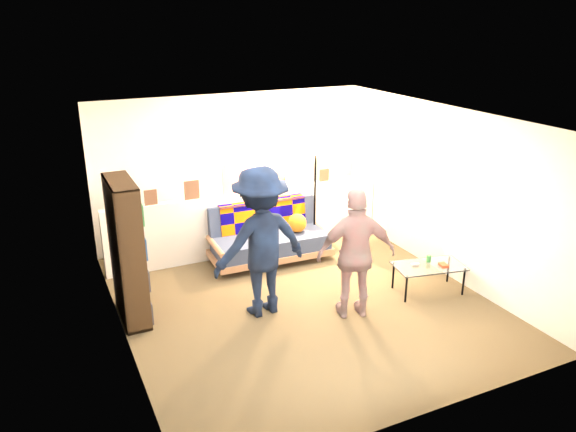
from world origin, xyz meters
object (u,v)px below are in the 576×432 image
Objects in this scene: floor_lamp at (315,180)px; person_left at (261,242)px; coffee_table at (429,267)px; person_right at (356,254)px; bookshelf at (127,256)px; futon_sofa at (269,237)px.

person_left is (-1.55, -1.50, -0.20)m from floor_lamp.
person_left is at bearing 167.97° from coffee_table.
person_left reaches higher than person_right.
person_left is at bearing -135.90° from floor_lamp.
bookshelf is 0.94× the size of person_left.
person_right reaches higher than floor_lamp.
person_right is (-1.23, -0.10, 0.46)m from coffee_table.
bookshelf reaches higher than person_right.
floor_lamp is at bearing 109.39° from coffee_table.
person_left is 1.17m from person_right.
bookshelf is 3.92m from coffee_table.
person_right is at bearing -175.31° from coffee_table.
bookshelf is at bearing -25.81° from person_left.
person_left is at bearing -13.34° from person_right.
floor_lamp reaches higher than futon_sofa.
bookshelf is 1.09× the size of floor_lamp.
floor_lamp is (-0.70, 1.98, 0.78)m from coffee_table.
coffee_table is 0.61× the size of person_right.
coffee_table is 0.62× the size of floor_lamp.
person_right is at bearing -24.24° from bookshelf.
bookshelf is (-2.24, -0.88, 0.46)m from futon_sofa.
futon_sofa is 0.97× the size of person_left.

